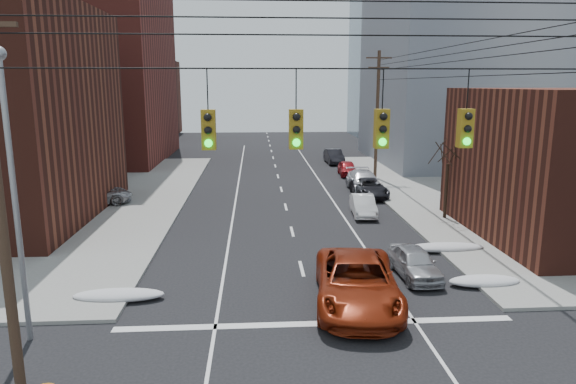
{
  "coord_description": "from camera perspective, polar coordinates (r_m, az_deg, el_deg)",
  "views": [
    {
      "loc": [
        -2.04,
        -10.01,
        8.22
      ],
      "look_at": [
        -0.45,
        14.73,
        3.0
      ],
      "focal_mm": 32.0,
      "sensor_mm": 36.0,
      "label": 1
    }
  ],
  "objects": [
    {
      "name": "building_brick_tall",
      "position": [
        62.39,
        -25.46,
        17.02
      ],
      "size": [
        24.0,
        20.0,
        30.0
      ],
      "primitive_type": "cube",
      "color": "maroon",
      "rests_on": "ground"
    },
    {
      "name": "building_brick_far",
      "position": [
        87.38,
        -19.9,
        9.74
      ],
      "size": [
        22.0,
        18.0,
        12.0
      ],
      "primitive_type": "cube",
      "color": "#4B1F16",
      "rests_on": "ground"
    },
    {
      "name": "building_office",
      "position": [
        59.27,
        21.02,
        15.27
      ],
      "size": [
        22.0,
        20.0,
        25.0
      ],
      "primitive_type": "cube",
      "color": "gray",
      "rests_on": "ground"
    },
    {
      "name": "building_glass",
      "position": [
        84.18,
        14.74,
        13.4
      ],
      "size": [
        20.0,
        18.0,
        22.0
      ],
      "primitive_type": "cube",
      "color": "gray",
      "rests_on": "ground"
    },
    {
      "name": "utility_pole_far",
      "position": [
        45.32,
        9.88,
        8.63
      ],
      "size": [
        2.2,
        0.28,
        11.0
      ],
      "color": "#473323",
      "rests_on": "ground"
    },
    {
      "name": "traffic_signals",
      "position": [
        13.19,
        5.69,
        7.26
      ],
      "size": [
        17.0,
        0.42,
        2.02
      ],
      "color": "black",
      "rests_on": "ground"
    },
    {
      "name": "street_light",
      "position": [
        17.86,
        -28.33,
        1.83
      ],
      "size": [
        0.44,
        0.44,
        9.32
      ],
      "color": "gray",
      "rests_on": "ground"
    },
    {
      "name": "bare_tree",
      "position": [
        32.72,
        17.2,
        0.96
      ],
      "size": [
        2.09,
        2.2,
        4.93
      ],
      "color": "black",
      "rests_on": "ground"
    },
    {
      "name": "snow_nw",
      "position": [
        21.31,
        -18.3,
        -10.82
      ],
      "size": [
        3.5,
        1.08,
        0.42
      ],
      "primitive_type": "ellipsoid",
      "color": "silver",
      "rests_on": "ground"
    },
    {
      "name": "snow_ne",
      "position": [
        23.1,
        20.98,
        -9.22
      ],
      "size": [
        3.0,
        1.08,
        0.42
      ],
      "primitive_type": "ellipsoid",
      "color": "silver",
      "rests_on": "ground"
    },
    {
      "name": "snow_east_far",
      "position": [
        27.01,
        17.05,
        -5.9
      ],
      "size": [
        4.0,
        1.08,
        0.42
      ],
      "primitive_type": "ellipsoid",
      "color": "silver",
      "rests_on": "ground"
    },
    {
      "name": "red_pickup",
      "position": [
        19.79,
        7.67,
        -9.88
      ],
      "size": [
        3.75,
        6.87,
        1.83
      ],
      "primitive_type": "imported",
      "rotation": [
        0.0,
        0.0,
        -0.11
      ],
      "color": "maroon",
      "rests_on": "ground"
    },
    {
      "name": "parked_car_a",
      "position": [
        23.09,
        13.89,
        -7.6
      ],
      "size": [
        1.71,
        3.89,
        1.3
      ],
      "primitive_type": "imported",
      "rotation": [
        0.0,
        0.0,
        0.04
      ],
      "color": "#A5A6AA",
      "rests_on": "ground"
    },
    {
      "name": "parked_car_b",
      "position": [
        33.07,
        8.35,
        -1.48
      ],
      "size": [
        1.65,
        4.0,
        1.29
      ],
      "primitive_type": "imported",
      "rotation": [
        0.0,
        0.0,
        -0.07
      ],
      "color": "white",
      "rests_on": "ground"
    },
    {
      "name": "parked_car_c",
      "position": [
        38.61,
        9.01,
        0.46
      ],
      "size": [
        2.29,
        4.85,
        1.34
      ],
      "primitive_type": "imported",
      "rotation": [
        0.0,
        0.0,
        0.01
      ],
      "color": "black",
      "rests_on": "ground"
    },
    {
      "name": "parked_car_d",
      "position": [
        40.48,
        8.41,
        1.18
      ],
      "size": [
        2.22,
        5.45,
        1.58
      ],
      "primitive_type": "imported",
      "rotation": [
        0.0,
        0.0,
        -0.0
      ],
      "color": "silver",
      "rests_on": "ground"
    },
    {
      "name": "parked_car_e",
      "position": [
        47.37,
        6.63,
        2.62
      ],
      "size": [
        1.71,
        3.91,
        1.31
      ],
      "primitive_type": "imported",
      "rotation": [
        0.0,
        0.0,
        -0.04
      ],
      "color": "maroon",
      "rests_on": "ground"
    },
    {
      "name": "parked_car_f",
      "position": [
        54.49,
        5.12,
        3.96
      ],
      "size": [
        1.71,
        4.57,
        1.49
      ],
      "primitive_type": "imported",
      "rotation": [
        0.0,
        0.0,
        0.03
      ],
      "color": "black",
      "rests_on": "ground"
    },
    {
      "name": "lot_car_a",
      "position": [
        33.95,
        -26.56,
        -2.02
      ],
      "size": [
        4.1,
        2.11,
        1.29
      ],
      "primitive_type": "imported",
      "rotation": [
        0.0,
        0.0,
        1.37
      ],
      "color": "white",
      "rests_on": "sidewalk_nw"
    },
    {
      "name": "lot_car_b",
      "position": [
        37.51,
        -20.65,
        -0.25
      ],
      "size": [
        5.29,
        3.37,
        1.36
      ],
      "primitive_type": "imported",
      "rotation": [
        0.0,
        0.0,
        1.82
      ],
      "color": "#9E9DA2",
      "rests_on": "sidewalk_nw"
    },
    {
      "name": "lot_car_d",
      "position": [
        39.98,
        -24.45,
        0.27
      ],
      "size": [
        4.6,
        2.21,
        1.51
      ],
      "primitive_type": "imported",
      "rotation": [
        0.0,
        0.0,
        1.67
      ],
      "color": "silver",
      "rests_on": "sidewalk_nw"
    }
  ]
}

